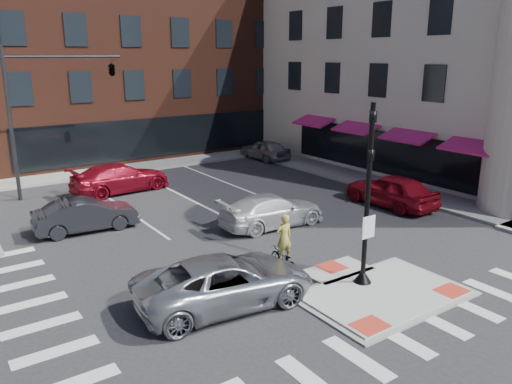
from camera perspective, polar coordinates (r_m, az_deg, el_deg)
ground at (r=17.24m, az=13.01°, el=-10.79°), size 120.00×120.00×0.00m
refuge_island at (r=17.07m, az=13.67°, el=-10.93°), size 5.40×4.65×0.13m
sidewalk_e at (r=31.14m, az=12.99°, el=1.22°), size 3.00×24.00×0.15m
sidewalk_n at (r=36.17m, az=-9.97°, el=3.34°), size 26.00×3.00×0.15m
building_n at (r=44.68m, az=-16.08°, el=15.23°), size 24.40×18.40×15.50m
building_e at (r=39.70m, az=22.98°, el=15.04°), size 21.90×23.90×17.70m
building_far_right at (r=67.47m, az=-17.33°, el=13.47°), size 12.00×12.00×12.00m
signal_pole at (r=16.61m, az=12.50°, el=-3.01°), size 0.60×0.60×5.98m
mast_arm_signal at (r=29.40m, az=-18.86°, el=12.10°), size 6.10×2.24×8.00m
silver_suv at (r=15.59m, az=-3.56°, el=-10.16°), size 5.86×3.19×1.56m
red_sedan at (r=26.29m, az=15.19°, el=0.20°), size 2.05×4.97×1.68m
white_pickup at (r=22.49m, az=1.86°, el=-2.12°), size 5.09×2.25×1.45m
bg_car_dark at (r=23.09m, az=-18.86°, el=-2.50°), size 4.50×1.85×1.45m
bg_car_silver at (r=36.93m, az=1.01°, el=4.88°), size 2.01×4.49×1.50m
bg_car_red at (r=29.13m, az=-15.23°, el=1.58°), size 5.74×2.76×1.61m
cyclist at (r=17.86m, az=3.19°, el=-6.92°), size 0.75×1.73×2.14m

